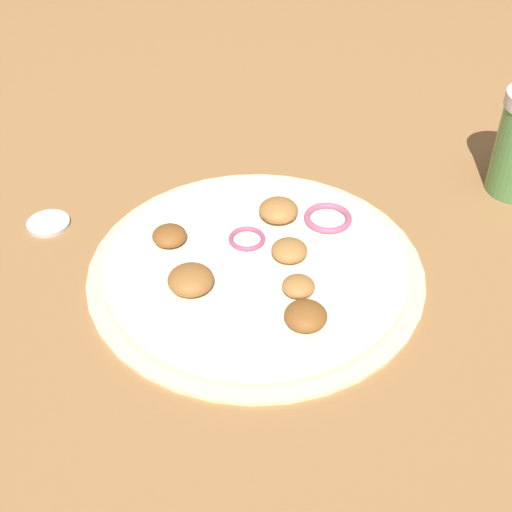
% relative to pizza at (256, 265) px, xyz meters
% --- Properties ---
extents(ground_plane, '(3.00, 3.00, 0.00)m').
position_rel_pizza_xyz_m(ground_plane, '(0.00, -0.00, -0.01)').
color(ground_plane, olive).
extents(pizza, '(0.27, 0.27, 0.03)m').
position_rel_pizza_xyz_m(pizza, '(0.00, 0.00, 0.00)').
color(pizza, beige).
rests_on(pizza, ground_plane).
extents(loose_cap, '(0.04, 0.04, 0.01)m').
position_rel_pizza_xyz_m(loose_cap, '(0.12, -0.15, -0.00)').
color(loose_cap, '#B2B2B7').
rests_on(loose_cap, ground_plane).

